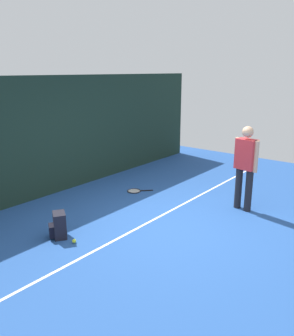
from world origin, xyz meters
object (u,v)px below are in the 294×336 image
tennis_player (245,163)px  backpack (59,226)px  tennis_racket (135,191)px  tennis_ball_near_player (74,241)px

tennis_player → backpack: size_ratio=3.86×
tennis_player → tennis_racket: tennis_player is taller
tennis_player → tennis_ball_near_player: 3.59m
tennis_player → tennis_racket: size_ratio=3.04×
tennis_player → tennis_ball_near_player: bearing=74.3°
tennis_player → backpack: 3.73m
backpack → tennis_ball_near_player: 0.40m
tennis_player → backpack: (-3.12, 1.90, -0.76)m
tennis_racket → backpack: (-2.58, -0.50, 0.20)m
tennis_player → tennis_racket: (-0.54, 2.40, -0.95)m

